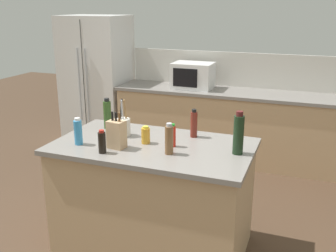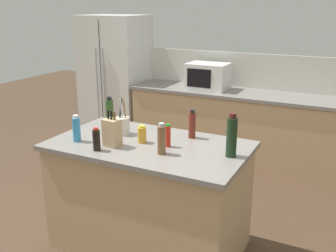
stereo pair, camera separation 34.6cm
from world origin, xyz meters
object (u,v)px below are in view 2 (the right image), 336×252
(olive_oil_bottle, at_px, (110,112))
(soy_sauce_bottle, at_px, (96,140))
(hot_sauce_bottle, at_px, (168,136))
(dish_soap_bottle, at_px, (76,129))
(microwave, at_px, (208,76))
(knife_block, at_px, (112,132))
(utensil_crock, at_px, (123,125))
(vinegar_bottle, at_px, (192,125))
(refrigerator, at_px, (116,79))
(honey_jar, at_px, (142,134))
(wine_bottle, at_px, (232,136))
(pepper_grinder, at_px, (162,139))

(olive_oil_bottle, relative_size, soy_sauce_bottle, 1.53)
(hot_sauce_bottle, height_order, dish_soap_bottle, dish_soap_bottle)
(microwave, distance_m, knife_block, 2.38)
(utensil_crock, bearing_deg, vinegar_bottle, 17.56)
(knife_block, distance_m, utensil_crock, 0.30)
(refrigerator, xyz_separation_m, honey_jar, (1.77, -2.25, 0.08))
(microwave, relative_size, olive_oil_bottle, 1.88)
(microwave, distance_m, soy_sauce_bottle, 2.51)
(wine_bottle, bearing_deg, olive_oil_bottle, 169.95)
(honey_jar, xyz_separation_m, dish_soap_bottle, (-0.50, -0.22, 0.04))
(wine_bottle, distance_m, soy_sauce_bottle, 1.03)
(dish_soap_bottle, bearing_deg, microwave, 84.92)
(refrigerator, xyz_separation_m, knife_block, (1.60, -2.43, 0.12))
(refrigerator, bearing_deg, utensil_crock, -54.70)
(utensil_crock, bearing_deg, soy_sauce_bottle, -85.55)
(knife_block, xyz_separation_m, honey_jar, (0.17, 0.18, -0.05))
(microwave, bearing_deg, hot_sauce_bottle, -76.83)
(wine_bottle, bearing_deg, vinegar_bottle, 148.80)
(refrigerator, height_order, dish_soap_bottle, refrigerator)
(refrigerator, bearing_deg, soy_sauce_bottle, -58.84)
(knife_block, distance_m, pepper_grinder, 0.43)
(honey_jar, height_order, pepper_grinder, pepper_grinder)
(microwave, bearing_deg, soy_sauce_bottle, -88.66)
(olive_oil_bottle, xyz_separation_m, pepper_grinder, (0.74, -0.40, -0.02))
(knife_block, relative_size, dish_soap_bottle, 1.31)
(hot_sauce_bottle, relative_size, soy_sauce_bottle, 1.03)
(refrigerator, xyz_separation_m, wine_bottle, (2.51, -2.22, 0.16))
(knife_block, relative_size, pepper_grinder, 1.20)
(soy_sauce_bottle, bearing_deg, wine_bottle, 19.63)
(dish_soap_bottle, bearing_deg, refrigerator, 117.39)
(microwave, xyz_separation_m, hot_sauce_bottle, (0.51, -2.19, -0.08))
(knife_block, height_order, honey_jar, knife_block)
(honey_jar, bearing_deg, olive_oil_bottle, 153.07)
(refrigerator, distance_m, hot_sauce_bottle, 3.01)
(refrigerator, distance_m, vinegar_bottle, 2.87)
(microwave, bearing_deg, vinegar_bottle, -72.61)
(honey_jar, height_order, dish_soap_bottle, dish_soap_bottle)
(microwave, relative_size, honey_jar, 3.63)
(refrigerator, relative_size, soy_sauce_bottle, 10.25)
(hot_sauce_bottle, bearing_deg, knife_block, -155.36)
(vinegar_bottle, bearing_deg, dish_soap_bottle, -148.30)
(honey_jar, relative_size, dish_soap_bottle, 0.65)
(olive_oil_bottle, bearing_deg, vinegar_bottle, 2.85)
(utensil_crock, xyz_separation_m, hot_sauce_bottle, (0.49, -0.10, 0.01))
(utensil_crock, relative_size, dish_soap_bottle, 1.44)
(refrigerator, distance_m, microwave, 1.50)
(knife_block, xyz_separation_m, hot_sauce_bottle, (0.40, 0.18, -0.03))
(utensil_crock, distance_m, wine_bottle, 1.00)
(microwave, bearing_deg, utensil_crock, -89.28)
(olive_oil_bottle, relative_size, vinegar_bottle, 1.15)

